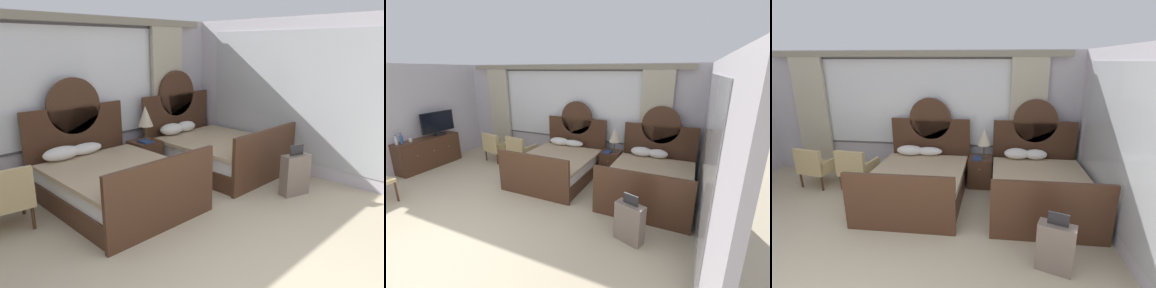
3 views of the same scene
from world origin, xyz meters
TOP-DOWN VIEW (x-y plane):
  - ground_plane at (0.00, 0.00)m, footprint 24.00×24.00m
  - wall_back_window at (0.00, 4.33)m, footprint 6.86×0.22m
  - wall_left at (-3.47, 1.86)m, footprint 0.07×4.92m
  - wall_right_mirror at (3.46, 1.89)m, footprint 0.08×4.92m
  - bed_near_window at (0.34, 3.12)m, footprint 1.68×2.18m
  - bed_near_mirror at (2.52, 3.12)m, footprint 1.68×2.18m
  - nightstand_between_beds at (1.43, 3.79)m, footprint 0.47×0.49m
  - table_lamp_on_nightstand at (1.50, 3.83)m, footprint 0.27×0.27m
  - book_on_nightstand at (1.38, 3.70)m, footprint 0.18×0.26m
  - dresser_minibar at (-3.21, 2.26)m, footprint 0.47×1.65m
  - tv_flatscreen at (-3.18, 2.65)m, footprint 0.20×0.95m
  - bottle_water_clear at (-3.25, 1.54)m, footprint 0.06×0.06m
  - bottle_spirit_blue at (-3.24, 1.66)m, footprint 0.07×0.07m
  - cup_on_dresser at (-3.22, 1.85)m, footprint 0.11×0.08m
  - armchair_by_window_left at (-1.03, 3.40)m, footprint 0.69×0.69m
  - armchair_by_window_centre at (-1.88, 3.40)m, footprint 0.72×0.72m
  - suitcase_on_floor at (2.49, 1.44)m, footprint 0.48×0.32m

SIDE VIEW (x-z plane):
  - ground_plane at x=0.00m, z-range 0.00..0.00m
  - nightstand_between_beds at x=1.43m, z-range 0.00..0.61m
  - suitcase_on_floor at x=2.49m, z-range -0.07..0.72m
  - bed_near_window at x=0.34m, z-range -0.53..1.23m
  - bed_near_mirror at x=2.52m, z-range -0.53..1.23m
  - dresser_minibar at x=-3.21m, z-range 0.00..0.81m
  - armchair_by_window_left at x=-1.03m, z-range 0.03..0.86m
  - armchair_by_window_centre at x=-1.88m, z-range 0.03..0.86m
  - book_on_nightstand at x=1.38m, z-range 0.61..0.64m
  - cup_on_dresser at x=-3.22m, z-range 0.81..0.90m
  - bottle_water_clear at x=-3.25m, z-range 0.79..1.02m
  - bottle_spirit_blue at x=-3.24m, z-range 0.78..1.05m
  - table_lamp_on_nightstand at x=1.50m, z-range 0.73..1.33m
  - tv_flatscreen at x=-3.18m, z-range 0.82..1.47m
  - wall_left at x=-3.47m, z-range 0.00..2.70m
  - wall_right_mirror at x=3.46m, z-range 0.00..2.70m
  - wall_back_window at x=0.00m, z-range 0.08..2.78m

